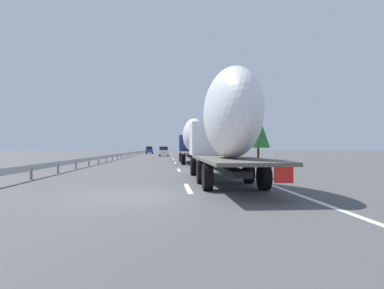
{
  "coord_description": "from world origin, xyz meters",
  "views": [
    {
      "loc": [
        -11.05,
        -0.98,
        1.64
      ],
      "look_at": [
        18.95,
        -3.24,
        1.92
      ],
      "focal_mm": 30.44,
      "sensor_mm": 36.0,
      "label": 1
    }
  ],
  "objects_px": {
    "truck_trailing": "(226,125)",
    "car_blue_sedan": "(149,150)",
    "road_sign": "(201,144)",
    "truck_lead": "(193,139)",
    "car_white_van": "(164,151)"
  },
  "relations": [
    {
      "from": "truck_trailing",
      "to": "car_blue_sedan",
      "type": "bearing_deg",
      "value": 5.9
    },
    {
      "from": "truck_trailing",
      "to": "road_sign",
      "type": "distance_m",
      "value": 40.8
    },
    {
      "from": "truck_trailing",
      "to": "car_blue_sedan",
      "type": "distance_m",
      "value": 72.1
    },
    {
      "from": "truck_lead",
      "to": "car_white_van",
      "type": "distance_m",
      "value": 29.29
    },
    {
      "from": "truck_lead",
      "to": "truck_trailing",
      "type": "relative_size",
      "value": 1.09
    },
    {
      "from": "car_blue_sedan",
      "to": "road_sign",
      "type": "height_order",
      "value": "road_sign"
    },
    {
      "from": "truck_trailing",
      "to": "car_blue_sedan",
      "type": "xyz_separation_m",
      "value": [
        71.7,
        7.4,
        -1.71
      ]
    },
    {
      "from": "car_white_van",
      "to": "road_sign",
      "type": "distance_m",
      "value": 9.97
    },
    {
      "from": "truck_lead",
      "to": "truck_trailing",
      "type": "distance_m",
      "value": 19.09
    },
    {
      "from": "car_white_van",
      "to": "truck_lead",
      "type": "bearing_deg",
      "value": -173.4
    },
    {
      "from": "car_white_van",
      "to": "car_blue_sedan",
      "type": "distance_m",
      "value": 23.89
    },
    {
      "from": "truck_lead",
      "to": "car_blue_sedan",
      "type": "bearing_deg",
      "value": 8.01
    },
    {
      "from": "truck_lead",
      "to": "car_white_van",
      "type": "bearing_deg",
      "value": 6.6
    },
    {
      "from": "car_white_van",
      "to": "truck_trailing",
      "type": "bearing_deg",
      "value": -176.01
    },
    {
      "from": "truck_lead",
      "to": "truck_trailing",
      "type": "xyz_separation_m",
      "value": [
        -19.09,
        -0.0,
        0.14
      ]
    }
  ]
}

